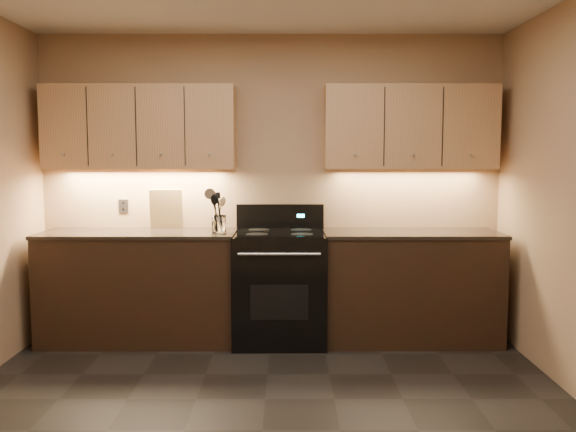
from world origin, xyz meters
name	(u,v)px	position (x,y,z in m)	size (l,w,h in m)	color
floor	(262,430)	(0.00, 0.00, 0.00)	(4.00, 4.00, 0.00)	black
wall_back	(271,186)	(0.00, 2.00, 1.30)	(4.00, 0.04, 2.60)	tan
counter_left	(140,286)	(-1.10, 1.70, 0.47)	(1.62, 0.62, 0.93)	black
counter_right	(410,286)	(1.18, 1.70, 0.47)	(1.46, 0.62, 0.93)	black
stove	(280,285)	(0.08, 1.68, 0.48)	(0.76, 0.68, 1.14)	black
upper_cab_left	(140,127)	(-1.10, 1.85, 1.80)	(1.60, 0.30, 0.70)	tan
upper_cab_right	(410,127)	(1.18, 1.85, 1.80)	(1.44, 0.30, 0.70)	tan
outlet_plate	(123,206)	(-1.30, 1.99, 1.12)	(0.09, 0.01, 0.12)	#B2B5BA
utensil_crock	(219,225)	(-0.42, 1.63, 1.00)	(0.16, 0.16, 0.15)	white
cutting_board	(166,209)	(-0.91, 1.95, 1.10)	(0.28, 0.02, 0.36)	tan
wooden_spoon	(214,214)	(-0.46, 1.62, 1.09)	(0.06, 0.06, 0.29)	tan
black_spoon	(218,212)	(-0.43, 1.66, 1.10)	(0.06, 0.06, 0.30)	black
black_turner	(221,211)	(-0.40, 1.63, 1.11)	(0.08, 0.08, 0.33)	black
steel_spatula	(222,210)	(-0.40, 1.63, 1.12)	(0.08, 0.08, 0.35)	silver
steel_skimmer	(222,210)	(-0.39, 1.61, 1.12)	(0.09, 0.09, 0.34)	silver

